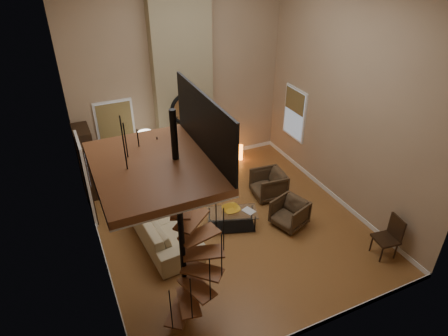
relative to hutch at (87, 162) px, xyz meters
name	(u,v)px	position (x,y,z in m)	size (l,w,h in m)	color
ground	(231,225)	(2.82, -2.82, -0.95)	(6.00, 6.50, 0.01)	#AA7037
back_wall	(180,76)	(2.82, 0.43, 1.80)	(6.00, 0.02, 5.50)	tan
front_wall	(331,208)	(2.82, -6.07, 1.80)	(6.00, 0.02, 5.50)	tan
left_wall	(82,151)	(-0.18, -2.82, 1.80)	(0.02, 6.50, 5.50)	tan
right_wall	(348,99)	(5.82, -2.82, 1.80)	(0.02, 6.50, 5.50)	tan
baseboard_back	(185,162)	(2.82, 0.42, -0.89)	(6.00, 0.02, 0.12)	white
baseboard_front	(309,328)	(2.82, -6.06, -0.89)	(6.00, 0.02, 0.12)	white
baseboard_left	(106,260)	(-0.17, -2.82, -0.89)	(0.02, 6.50, 0.12)	white
baseboard_right	(331,193)	(5.81, -2.82, -0.89)	(0.02, 6.50, 0.12)	white
chimney_breast	(182,78)	(2.82, 0.24, 1.80)	(1.60, 0.38, 5.50)	#92845F
hearth	(193,173)	(2.82, -0.25, -0.93)	(1.50, 0.60, 0.04)	black
firebox	(189,153)	(2.82, 0.04, -0.40)	(0.95, 0.02, 0.72)	black
mantel	(189,136)	(2.82, -0.04, 0.20)	(1.70, 0.18, 0.06)	white
mirror_frame	(187,109)	(2.82, 0.02, 1.00)	(0.94, 0.94, 0.10)	black
mirror_disc	(187,109)	(2.82, 0.03, 1.00)	(0.80, 0.80, 0.01)	white
vase_left	(169,134)	(2.27, 0.00, 0.35)	(0.24, 0.24, 0.25)	black
vase_right	(208,127)	(3.42, 0.00, 0.33)	(0.20, 0.20, 0.21)	#195857
window_back	(116,127)	(0.92, 0.40, 0.67)	(1.02, 0.06, 1.52)	white
window_right	(295,113)	(5.79, -0.82, 0.68)	(0.06, 1.02, 1.52)	white
entry_door	(87,180)	(-0.14, -1.02, 0.10)	(0.10, 1.05, 2.16)	white
loft	(160,162)	(0.77, -4.62, 2.29)	(1.70, 2.20, 1.09)	brown
spiral_stair	(182,233)	(1.03, -4.61, 0.83)	(1.47, 1.47, 4.06)	black
hutch	(87,162)	(0.00, 0.00, 0.00)	(0.41, 0.87, 1.94)	black
sofa	(160,223)	(1.17, -2.52, -0.55)	(2.60, 1.02, 0.76)	#C6B589
armchair_near	(271,184)	(4.33, -2.12, -0.60)	(0.80, 0.82, 0.75)	#473421
armchair_far	(291,212)	(4.15, -3.37, -0.60)	(0.72, 0.74, 0.68)	#473421
coffee_table	(232,218)	(2.80, -2.90, -0.67)	(1.31, 0.94, 0.45)	silver
bowl	(231,209)	(2.80, -2.85, -0.45)	(0.42, 0.42, 0.10)	gold
book	(248,212)	(3.15, -3.05, -0.49)	(0.21, 0.29, 0.03)	gray
floor_lamp	(146,142)	(1.51, -0.40, 0.46)	(0.37, 0.37, 1.70)	black
accent_lamp	(241,152)	(4.46, -0.07, -0.70)	(0.14, 0.14, 0.50)	orange
side_chair	(390,235)	(5.49, -5.13, -0.42)	(0.52, 0.52, 0.99)	black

